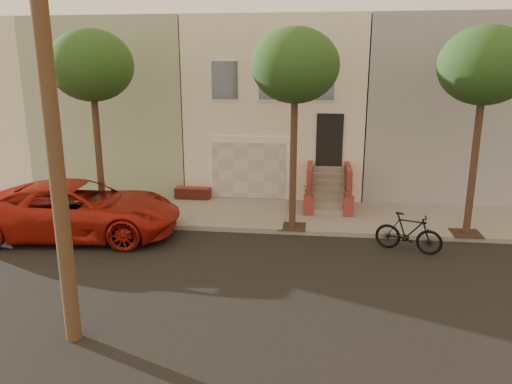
# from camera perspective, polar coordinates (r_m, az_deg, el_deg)

# --- Properties ---
(ground) EXTENTS (90.00, 90.00, 0.00)m
(ground) POSITION_cam_1_polar(r_m,az_deg,el_deg) (12.77, -1.31, -10.06)
(ground) COLOR black
(ground) RESTS_ON ground
(sidewalk) EXTENTS (40.00, 3.70, 0.15)m
(sidewalk) POSITION_cam_1_polar(r_m,az_deg,el_deg) (17.71, 1.22, -2.64)
(sidewalk) COLOR gray
(sidewalk) RESTS_ON ground
(house_row) EXTENTS (33.10, 11.70, 7.00)m
(house_row) POSITION_cam_1_polar(r_m,az_deg,el_deg) (22.79, 2.82, 10.37)
(house_row) COLOR beige
(house_row) RESTS_ON sidewalk
(tree_left) EXTENTS (2.70, 2.57, 6.30)m
(tree_left) POSITION_cam_1_polar(r_m,az_deg,el_deg) (16.99, -18.58, 13.64)
(tree_left) COLOR #2D2116
(tree_left) RESTS_ON sidewalk
(tree_mid) EXTENTS (2.70, 2.57, 6.30)m
(tree_mid) POSITION_cam_1_polar(r_m,az_deg,el_deg) (15.39, 4.58, 14.30)
(tree_mid) COLOR #2D2116
(tree_mid) RESTS_ON sidewalk
(tree_right) EXTENTS (2.70, 2.57, 6.30)m
(tree_right) POSITION_cam_1_polar(r_m,az_deg,el_deg) (16.10, 25.08, 13.03)
(tree_right) COLOR #2D2116
(tree_right) RESTS_ON sidewalk
(pickup_truck) EXTENTS (6.62, 3.54, 1.77)m
(pickup_truck) POSITION_cam_1_polar(r_m,az_deg,el_deg) (16.53, -19.98, -1.90)
(pickup_truck) COLOR #A51B10
(pickup_truck) RESTS_ON ground
(motorcycle) EXTENTS (2.00, 1.16, 1.16)m
(motorcycle) POSITION_cam_1_polar(r_m,az_deg,el_deg) (15.01, 17.32, -4.53)
(motorcycle) COLOR black
(motorcycle) RESTS_ON ground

